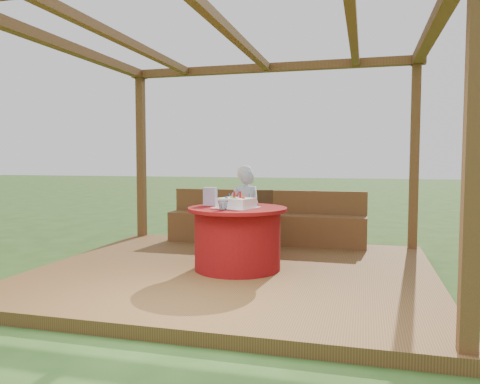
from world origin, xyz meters
name	(u,v)px	position (x,y,z in m)	size (l,w,h in m)	color
ground	(234,279)	(0.00, 0.00, 0.00)	(60.00, 60.00, 0.00)	#254717
deck	(234,274)	(0.00, 0.00, 0.06)	(4.50, 4.00, 0.12)	brown
pergola	(234,70)	(0.00, 0.00, 2.41)	(4.50, 4.00, 2.72)	brown
bench	(265,226)	(0.00, 1.72, 0.38)	(3.00, 0.42, 0.80)	brown
table	(238,238)	(0.04, -0.02, 0.49)	(1.14, 1.14, 0.72)	maroon
chair	(259,218)	(0.04, 1.14, 0.58)	(0.49, 0.49, 0.84)	#3C2713
elderly_woman	(245,209)	(-0.08, 0.81, 0.73)	(0.50, 0.43, 1.20)	#9ECDEB
birthday_cake	(236,203)	(0.04, -0.07, 0.90)	(0.54, 0.54, 0.19)	white
gift_bag	(210,196)	(-0.33, 0.11, 0.95)	(0.15, 0.10, 0.22)	#EA98CB
drinking_glass	(223,205)	(-0.03, -0.35, 0.89)	(0.11, 0.11, 0.11)	white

